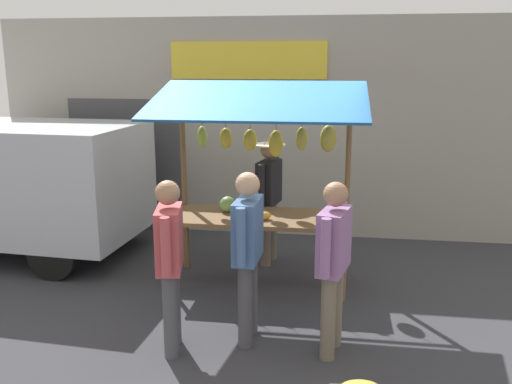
% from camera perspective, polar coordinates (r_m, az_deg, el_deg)
% --- Properties ---
extents(ground_plane, '(40.00, 40.00, 0.00)m').
position_cam_1_polar(ground_plane, '(7.06, 0.36, -9.36)').
color(ground_plane, '#38383D').
extents(street_backdrop, '(9.00, 0.30, 3.40)m').
position_cam_1_polar(street_backdrop, '(8.76, 2.02, 6.59)').
color(street_backdrop, '#9E998E').
rests_on(street_backdrop, ground).
extents(market_stall, '(2.50, 1.46, 2.50)m').
position_cam_1_polar(market_stall, '(6.66, 0.49, 3.16)').
color(market_stall, brown).
rests_on(market_stall, ground).
extents(vendor_with_sunhat, '(0.44, 0.71, 1.70)m').
position_cam_1_polar(vendor_with_sunhat, '(7.45, 1.34, 0.03)').
color(vendor_with_sunhat, '#726656').
rests_on(vendor_with_sunhat, ground).
extents(shopper_in_striped_shirt, '(0.24, 0.72, 1.72)m').
position_cam_1_polar(shopper_in_striped_shirt, '(5.34, -0.86, -5.47)').
color(shopper_in_striped_shirt, '#4C4C51').
rests_on(shopper_in_striped_shirt, ground).
extents(shopper_in_grey_tee, '(0.33, 0.69, 1.67)m').
position_cam_1_polar(shopper_in_grey_tee, '(5.17, 8.05, -6.58)').
color(shopper_in_grey_tee, '#726656').
rests_on(shopper_in_grey_tee, ground).
extents(shopper_with_shopping_bag, '(0.32, 0.70, 1.68)m').
position_cam_1_polar(shopper_with_shopping_bag, '(5.22, -8.92, -6.37)').
color(shopper_with_shopping_bag, '#4C4C51').
rests_on(shopper_with_shopping_bag, ground).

